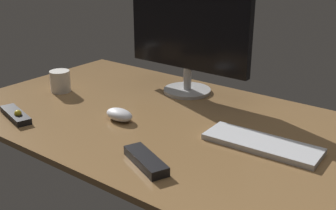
# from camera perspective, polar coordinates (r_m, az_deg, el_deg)

# --- Properties ---
(desk) EXTENTS (1.40, 0.84, 0.02)m
(desk) POSITION_cam_1_polar(r_m,az_deg,el_deg) (1.46, -1.40, -1.89)
(desk) COLOR olive
(desk) RESTS_ON ground
(monitor) EXTENTS (0.53, 0.19, 0.41)m
(monitor) POSITION_cam_1_polar(r_m,az_deg,el_deg) (1.63, 2.72, 9.40)
(monitor) COLOR #B8B8B8
(monitor) RESTS_ON desk
(keyboard) EXTENTS (0.35, 0.13, 0.02)m
(keyboard) POSITION_cam_1_polar(r_m,az_deg,el_deg) (1.27, 12.52, -5.11)
(keyboard) COLOR silver
(keyboard) RESTS_ON desk
(computer_mouse) EXTENTS (0.11, 0.07, 0.04)m
(computer_mouse) POSITION_cam_1_polar(r_m,az_deg,el_deg) (1.43, -6.57, -1.30)
(computer_mouse) COLOR silver
(computer_mouse) RESTS_ON desk
(media_remote) EXTENTS (0.19, 0.09, 0.04)m
(media_remote) POSITION_cam_1_polar(r_m,az_deg,el_deg) (1.53, -19.82, -1.25)
(media_remote) COLOR black
(media_remote) RESTS_ON desk
(tv_remote) EXTENTS (0.18, 0.12, 0.03)m
(tv_remote) POSITION_cam_1_polar(r_m,az_deg,el_deg) (1.14, -3.01, -7.48)
(tv_remote) COLOR black
(tv_remote) RESTS_ON desk
(coffee_mug) EXTENTS (0.08, 0.08, 0.08)m
(coffee_mug) POSITION_cam_1_polar(r_m,az_deg,el_deg) (1.74, -14.30, 3.13)
(coffee_mug) COLOR silver
(coffee_mug) RESTS_ON desk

